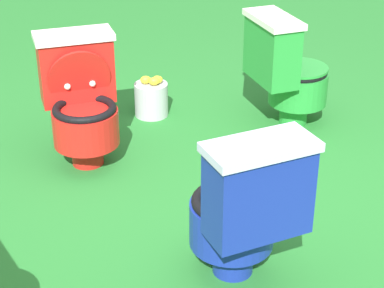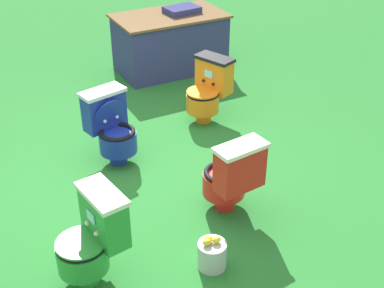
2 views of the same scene
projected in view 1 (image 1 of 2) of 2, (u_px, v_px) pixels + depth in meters
The scene contains 5 objects.
ground at pixel (229, 227), 3.31m from camera, with size 14.00×14.00×0.00m, color #26752D.
toilet_blue at pixel (243, 208), 2.78m from camera, with size 0.52×0.58×0.73m.
toilet_green at pixel (287, 70), 4.17m from camera, with size 0.56×0.49×0.73m.
toilet_red at pixel (81, 99), 3.77m from camera, with size 0.47×0.55×0.73m.
lemon_bucket at pixel (151, 99), 4.41m from camera, with size 0.22×0.22×0.28m.
Camera 1 is at (0.61, 2.69, 1.89)m, focal length 62.97 mm.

